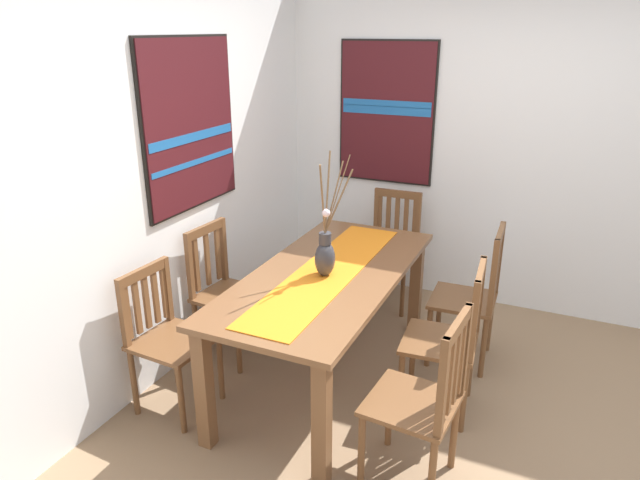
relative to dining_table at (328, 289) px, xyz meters
The scene contains 14 objects.
ground_plane 1.06m from the dining_table, 104.39° to the right, with size 6.40×6.40×0.03m, color #8E7051.
wall_back 1.29m from the dining_table, 100.85° to the left, with size 6.40×0.12×2.70m, color white.
wall_side 1.97m from the dining_table, 25.66° to the right, with size 0.12×6.40×2.70m, color white.
dining_table is the anchor object (origin of this frame).
table_runner 0.12m from the dining_table, 80.54° to the left, with size 1.73×0.36×0.01m, color orange.
centerpiece_vase 0.27m from the dining_table, behind, with size 0.28×0.20×0.75m.
chair_0 1.01m from the dining_table, 130.08° to the left, with size 0.44×0.44×0.88m.
chair_1 1.02m from the dining_table, 52.85° to the right, with size 0.44×0.44×0.98m.
chair_2 1.03m from the dining_table, 129.08° to the right, with size 0.45×0.45×0.96m.
chair_3 1.28m from the dining_table, ahead, with size 0.42×0.42×0.93m.
chair_4 0.80m from the dining_table, 89.80° to the right, with size 0.45×0.45×0.95m.
chair_5 0.80m from the dining_table, 89.04° to the left, with size 0.45×0.45×0.93m.
painting_on_back_wall 1.37m from the dining_table, 86.68° to the left, with size 0.93×0.05×1.09m.
painting_on_side_wall 1.82m from the dining_table, ahead, with size 0.05×0.81×1.15m.
Camera 1 is at (-2.73, -0.49, 2.18)m, focal length 31.83 mm.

